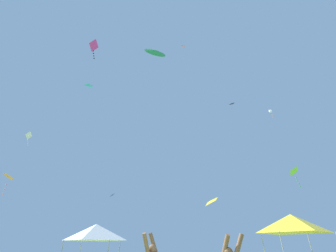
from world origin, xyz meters
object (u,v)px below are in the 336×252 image
object	(u,v)px
kite_magenta_diamond	(94,47)
canopy_tent_white	(95,232)
kite_orange_delta	(9,177)
kite_blue_diamond	(112,195)
canopy_tent_yellow	(292,223)
kite_white_diamond	(29,136)
kite_lime_diamond	(294,172)
kite_black_delta	(232,104)
kite_pink_diamond	(183,46)
kite_white_box	(270,111)
kite_yellow_diamond	(211,201)
kite_cyan_diamond	(89,85)
kite_green_delta	(155,51)

from	to	relation	value
kite_magenta_diamond	canopy_tent_white	bearing A→B (deg)	55.02
kite_orange_delta	kite_blue_diamond	size ratio (longest dim) A/B	3.21
canopy_tent_yellow	kite_magenta_diamond	world-z (taller)	kite_magenta_diamond
kite_white_diamond	kite_blue_diamond	bearing A→B (deg)	70.10
kite_lime_diamond	kite_black_delta	world-z (taller)	kite_black_delta
kite_magenta_diamond	kite_pink_diamond	size ratio (longest dim) A/B	1.73
kite_pink_diamond	kite_white_box	world-z (taller)	kite_pink_diamond
kite_white_box	kite_yellow_diamond	bearing A→B (deg)	-158.02
kite_cyan_diamond	kite_yellow_diamond	bearing A→B (deg)	17.58
canopy_tent_yellow	kite_blue_diamond	bearing A→B (deg)	130.33
canopy_tent_white	kite_green_delta	world-z (taller)	kite_green_delta
canopy_tent_yellow	kite_green_delta	bearing A→B (deg)	-156.33
kite_yellow_diamond	kite_white_box	bearing A→B (deg)	21.98
canopy_tent_yellow	kite_orange_delta	world-z (taller)	kite_orange_delta
kite_orange_delta	kite_green_delta	world-z (taller)	kite_green_delta
kite_cyan_diamond	kite_orange_delta	bearing A→B (deg)	-167.99
canopy_tent_white	kite_magenta_diamond	world-z (taller)	kite_magenta_diamond
canopy_tent_yellow	kite_white_box	distance (m)	24.33
kite_orange_delta	kite_magenta_diamond	world-z (taller)	kite_magenta_diamond
canopy_tent_white	kite_blue_diamond	size ratio (longest dim) A/B	4.64
kite_magenta_diamond	kite_black_delta	xyz separation A→B (m)	(14.75, 15.66, 4.78)
kite_pink_diamond	kite_white_box	xyz separation A→B (m)	(13.53, 7.53, -6.72)
kite_blue_diamond	kite_green_delta	bearing A→B (deg)	-69.60
canopy_tent_yellow	kite_pink_diamond	size ratio (longest dim) A/B	3.64
canopy_tent_yellow	kite_yellow_diamond	size ratio (longest dim) A/B	2.02
kite_blue_diamond	kite_white_diamond	world-z (taller)	kite_white_diamond
kite_black_delta	kite_white_box	world-z (taller)	kite_black_delta
kite_white_box	kite_white_diamond	bearing A→B (deg)	-162.25
kite_magenta_diamond	kite_green_delta	distance (m)	5.45
kite_black_delta	kite_green_delta	bearing A→B (deg)	-120.26
kite_yellow_diamond	kite_green_delta	distance (m)	17.01
kite_yellow_diamond	kite_blue_diamond	distance (m)	17.01
kite_blue_diamond	kite_cyan_diamond	world-z (taller)	kite_cyan_diamond
kite_green_delta	kite_white_box	world-z (taller)	kite_white_box
canopy_tent_white	kite_orange_delta	xyz separation A→B (m)	(-10.89, 5.56, 5.05)
kite_cyan_diamond	kite_pink_diamond	bearing A→B (deg)	7.01
kite_lime_diamond	kite_green_delta	xyz separation A→B (m)	(-17.35, -19.24, 3.15)
kite_yellow_diamond	kite_cyan_diamond	bearing A→B (deg)	-162.42
kite_yellow_diamond	kite_cyan_diamond	distance (m)	19.82
kite_lime_diamond	kite_orange_delta	xyz separation A→B (m)	(-31.79, -10.58, -3.26)
canopy_tent_white	kite_pink_diamond	bearing A→B (deg)	53.03
kite_cyan_diamond	kite_green_delta	bearing A→B (deg)	-46.62
kite_magenta_diamond	kite_green_delta	world-z (taller)	kite_magenta_diamond
canopy_tent_yellow	kite_black_delta	size ratio (longest dim) A/B	2.12
kite_magenta_diamond	kite_cyan_diamond	world-z (taller)	kite_cyan_diamond
canopy_tent_white	kite_orange_delta	size ratio (longest dim) A/B	1.44
canopy_tent_white	kite_blue_diamond	xyz separation A→B (m)	(-5.29, 20.67, 6.40)
kite_blue_diamond	kite_white_diamond	size ratio (longest dim) A/B	0.46
canopy_tent_yellow	kite_yellow_diamond	world-z (taller)	kite_yellow_diamond
kite_lime_diamond	kite_cyan_diamond	size ratio (longest dim) A/B	2.06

